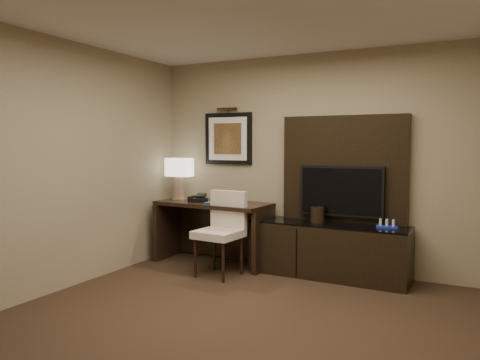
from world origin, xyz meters
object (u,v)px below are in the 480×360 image
Objects in this scene: desk_phone at (198,198)px; minibar_tray at (387,224)px; desk at (213,233)px; ice_bucket at (318,215)px; desk_chair at (219,233)px; credenza at (328,250)px; table_lamp at (179,180)px; tv at (341,191)px.

minibar_tray is at bearing -7.38° from desk_phone.
desk is 1.44m from ice_bucket.
desk_chair reaches higher than ice_bucket.
desk is 7.09× the size of desk_phone.
desk_phone is (-1.75, -0.10, 0.55)m from credenza.
desk_phone is at bearing -174.86° from credenza.
desk is at bearing -5.47° from table_lamp.
desk is 2.23m from minibar_tray.
ice_bucket is (1.61, 0.11, -0.14)m from desk_phone.
desk is 0.88m from table_lamp.
tv reaches higher than desk_chair.
desk_phone is (-1.86, -0.24, -0.15)m from tv.
credenza is 0.76m from minibar_tray.
credenza is (1.55, 0.05, -0.09)m from desk.
credenza is 1.86× the size of tv.
minibar_tray is (2.78, -0.00, -0.40)m from table_lamp.
ice_bucket is 0.81m from minibar_tray.
desk_phone reaches higher than desk.
table_lamp is at bearing 179.05° from desk.
desk_chair is 4.83× the size of desk_phone.
credenza is at bearing 6.37° from desk.
table_lamp reaches higher than credenza.
desk is at bearing 131.05° from desk_chair.
desk is 0.51m from desk_phone.
table_lamp is (-2.22, -0.14, 0.06)m from tv.
credenza is 0.72m from tv.
table_lamp is at bearing 179.91° from minibar_tray.
desk_phone reaches higher than minibar_tray.
tv is at bearing 28.04° from ice_bucket.
ice_bucket is (1.97, 0.00, -0.35)m from table_lamp.
credenza is 1.84m from desk_phone.
desk_phone is at bearing -177.54° from minibar_tray.
ice_bucket is at bearing 0.10° from table_lamp.
credenza is 8.68× the size of desk_phone.
tv is 0.40m from ice_bucket.
desk_phone is at bearing -172.52° from tv.
table_lamp is 2.00m from ice_bucket.
desk_phone is (-0.20, -0.05, 0.46)m from desk.
table_lamp reaches higher than tv.
ice_bucket is at bearing -151.96° from tv.
ice_bucket is at bearing -5.88° from desk_phone.
ice_bucket is (1.04, 0.56, 0.21)m from desk_chair.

